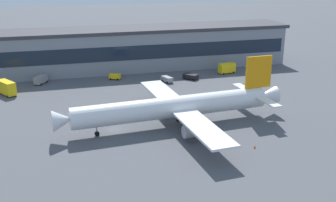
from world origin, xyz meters
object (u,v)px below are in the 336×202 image
at_px(traffic_cone_0, 255,147).
at_px(baggage_tug, 115,76).
at_px(crew_van, 41,79).
at_px(follow_me_car, 167,79).
at_px(catering_truck, 7,87).
at_px(stair_truck, 227,68).
at_px(pushback_tractor, 190,76).
at_px(airliner, 176,107).

bearing_deg(traffic_cone_0, baggage_tug, 108.83).
height_order(crew_van, follow_me_car, crew_van).
bearing_deg(catering_truck, traffic_cone_0, -44.28).
relative_size(crew_van, traffic_cone_0, 8.35).
bearing_deg(stair_truck, crew_van, 176.98).
height_order(catering_truck, pushback_tractor, catering_truck).
distance_m(catering_truck, crew_van, 13.35).
height_order(airliner, crew_van, airliner).
distance_m(stair_truck, follow_me_car, 23.84).
height_order(baggage_tug, follow_me_car, same).
height_order(baggage_tug, crew_van, crew_van).
bearing_deg(catering_truck, pushback_tractor, 2.33).
distance_m(baggage_tug, pushback_tractor, 25.19).
distance_m(airliner, catering_truck, 55.07).
bearing_deg(airliner, baggage_tug, 100.59).
relative_size(follow_me_car, traffic_cone_0, 7.12).
relative_size(pushback_tractor, follow_me_car, 1.11).
xyz_separation_m(airliner, follow_me_car, (7.58, 36.99, -3.67)).
relative_size(baggage_tug, catering_truck, 0.55).
xyz_separation_m(baggage_tug, pushback_tractor, (24.44, -6.12, -0.04)).
bearing_deg(pushback_tractor, crew_van, 171.48).
bearing_deg(baggage_tug, traffic_cone_0, -71.17).
distance_m(catering_truck, follow_me_car, 49.15).
xyz_separation_m(stair_truck, crew_van, (-63.09, 3.33, -0.52)).
relative_size(pushback_tractor, traffic_cone_0, 7.87).
xyz_separation_m(airliner, stair_truck, (30.80, 42.34, -2.78)).
bearing_deg(follow_me_car, baggage_tug, 154.64).
xyz_separation_m(catering_truck, follow_me_car, (49.12, 0.93, -1.20)).
relative_size(airliner, crew_van, 10.03).
distance_m(follow_me_car, traffic_cone_0, 53.89).
bearing_deg(baggage_tug, airliner, -79.41).
bearing_deg(crew_van, baggage_tug, -2.69).
relative_size(pushback_tractor, crew_van, 0.94).
bearing_deg(follow_me_car, traffic_cone_0, -84.72).
height_order(pushback_tractor, crew_van, crew_van).
distance_m(airliner, stair_truck, 52.43).
distance_m(pushback_tractor, crew_van, 48.94).
xyz_separation_m(stair_truck, traffic_cone_0, (-18.25, -59.00, -1.64)).
distance_m(airliner, crew_van, 56.02).
relative_size(airliner, baggage_tug, 13.67).
height_order(airliner, stair_truck, airliner).
relative_size(airliner, stair_truck, 8.85).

